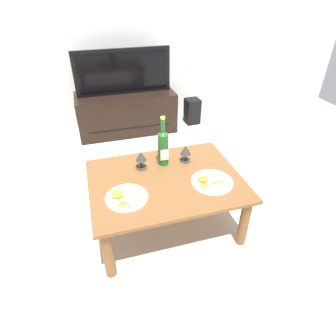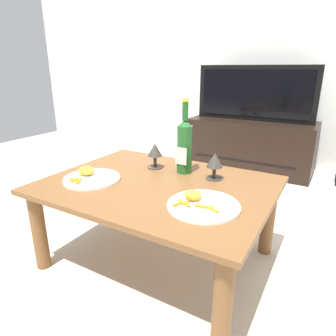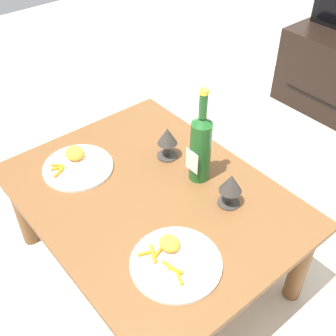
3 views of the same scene
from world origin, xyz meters
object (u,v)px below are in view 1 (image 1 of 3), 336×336
(wine_bottle, at_px, (163,146))
(goblet_right, at_px, (186,151))
(floor_speaker, at_px, (192,111))
(goblet_left, at_px, (141,157))
(dinner_plate_right, at_px, (211,181))
(tv_screen, at_px, (123,72))
(tv_stand, at_px, (127,112))
(dinner_plate_left, at_px, (126,197))
(dining_table, at_px, (166,187))

(wine_bottle, relative_size, goblet_right, 2.86)
(floor_speaker, relative_size, goblet_left, 2.33)
(wine_bottle, height_order, goblet_left, wine_bottle)
(dinner_plate_right, bearing_deg, floor_speaker, 73.00)
(tv_screen, relative_size, goblet_left, 7.86)
(tv_stand, xyz_separation_m, wine_bottle, (0.05, -1.54, 0.34))
(dinner_plate_left, bearing_deg, floor_speaker, 57.65)
(tv_screen, distance_m, dinner_plate_right, 1.92)
(goblet_right, relative_size, dinner_plate_right, 0.46)
(floor_speaker, relative_size, dinner_plate_right, 1.12)
(tv_screen, bearing_deg, goblet_left, -94.78)
(tv_screen, distance_m, goblet_left, 1.57)
(tv_stand, xyz_separation_m, tv_screen, (-0.00, -0.00, 0.50))
(wine_bottle, height_order, goblet_right, wine_bottle)
(wine_bottle, distance_m, dinner_plate_right, 0.45)
(dining_table, height_order, goblet_right, goblet_right)
(tv_stand, distance_m, tv_screen, 0.50)
(tv_stand, relative_size, goblet_left, 8.39)
(floor_speaker, distance_m, goblet_left, 1.87)
(goblet_right, bearing_deg, dining_table, -138.80)
(wine_bottle, bearing_deg, dining_table, -101.32)
(goblet_right, xyz_separation_m, dinner_plate_right, (0.08, -0.32, -0.08))
(wine_bottle, relative_size, goblet_left, 2.77)
(dinner_plate_right, bearing_deg, goblet_left, 143.33)
(goblet_right, bearing_deg, goblet_left, 180.00)
(wine_bottle, bearing_deg, dinner_plate_right, -52.67)
(floor_speaker, distance_m, wine_bottle, 1.78)
(tv_stand, height_order, floor_speaker, tv_stand)
(dinner_plate_right, bearing_deg, tv_screen, 99.22)
(dining_table, relative_size, tv_stand, 0.92)
(tv_stand, height_order, tv_screen, tv_screen)
(tv_stand, height_order, dinner_plate_right, same)
(tv_screen, relative_size, dinner_plate_left, 3.95)
(tv_screen, relative_size, wine_bottle, 2.84)
(tv_stand, relative_size, dinner_plate_right, 4.01)
(floor_speaker, bearing_deg, dining_table, -119.80)
(goblet_right, bearing_deg, tv_stand, 98.20)
(tv_screen, height_order, goblet_left, tv_screen)
(floor_speaker, xyz_separation_m, goblet_left, (-1.00, -1.53, 0.37))
(floor_speaker, xyz_separation_m, wine_bottle, (-0.82, -1.52, 0.42))
(goblet_left, xyz_separation_m, dinner_plate_right, (0.43, -0.32, -0.08))
(goblet_left, height_order, dinner_plate_left, goblet_left)
(dinner_plate_left, bearing_deg, dinner_plate_right, -0.06)
(tv_screen, bearing_deg, wine_bottle, -88.25)
(dinner_plate_left, bearing_deg, dining_table, 23.03)
(tv_screen, height_order, dinner_plate_left, tv_screen)
(floor_speaker, height_order, dinner_plate_left, dinner_plate_left)
(tv_screen, xyz_separation_m, goblet_left, (-0.13, -1.55, -0.21))
(goblet_left, relative_size, goblet_right, 1.03)
(goblet_right, relative_size, dinner_plate_left, 0.49)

